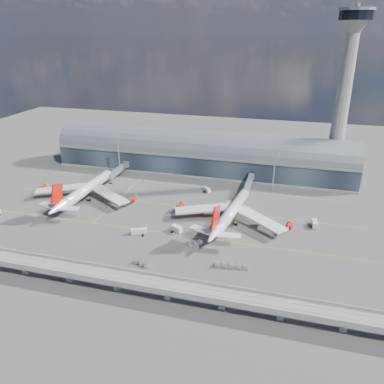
% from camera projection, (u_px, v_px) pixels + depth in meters
% --- Properties ---
extents(ground, '(500.00, 500.00, 0.00)m').
position_uv_depth(ground, '(165.00, 222.00, 189.67)').
color(ground, '#474744').
rests_on(ground, ground).
extents(taxi_lines, '(200.00, 80.12, 0.01)m').
position_uv_depth(taxi_lines, '(178.00, 204.00, 209.22)').
color(taxi_lines, gold).
rests_on(taxi_lines, ground).
extents(terminal, '(200.00, 30.00, 28.00)m').
position_uv_depth(terminal, '(201.00, 155.00, 254.11)').
color(terminal, '#202935').
rests_on(terminal, ground).
extents(control_tower, '(19.00, 19.00, 103.00)m').
position_uv_depth(control_tower, '(343.00, 99.00, 222.21)').
color(control_tower, gray).
rests_on(control_tower, ground).
extents(guideway, '(220.00, 8.50, 7.20)m').
position_uv_depth(guideway, '(116.00, 278.00, 138.88)').
color(guideway, gray).
rests_on(guideway, ground).
extents(floodlight_mast_left, '(3.00, 0.70, 25.70)m').
position_uv_depth(floodlight_mast_left, '(119.00, 156.00, 244.72)').
color(floodlight_mast_left, gray).
rests_on(floodlight_mast_left, ground).
extents(floodlight_mast_right, '(3.00, 0.70, 25.70)m').
position_uv_depth(floodlight_mast_right, '(274.00, 170.00, 220.99)').
color(floodlight_mast_right, gray).
rests_on(floodlight_mast_right, ground).
extents(airliner_left, '(61.83, 64.94, 19.81)m').
position_uv_depth(airliner_left, '(85.00, 190.00, 213.04)').
color(airliner_left, white).
rests_on(airliner_left, ground).
extents(airliner_right, '(60.64, 63.43, 20.14)m').
position_uv_depth(airliner_right, '(231.00, 213.00, 187.91)').
color(airliner_right, white).
rests_on(airliner_right, ground).
extents(jet_bridge_left, '(4.40, 28.00, 7.25)m').
position_uv_depth(jet_bridge_left, '(119.00, 169.00, 246.34)').
color(jet_bridge_left, gray).
rests_on(jet_bridge_left, ground).
extents(jet_bridge_right, '(4.40, 32.00, 7.25)m').
position_uv_depth(jet_bridge_right, '(249.00, 183.00, 224.34)').
color(jet_bridge_right, gray).
rests_on(jet_bridge_right, ground).
extents(service_truck_1, '(5.99, 4.55, 3.15)m').
position_uv_depth(service_truck_1, '(177.00, 229.00, 180.36)').
color(service_truck_1, silver).
rests_on(service_truck_1, ground).
extents(service_truck_2, '(8.02, 5.19, 2.82)m').
position_uv_depth(service_truck_2, '(139.00, 231.00, 178.40)').
color(service_truck_2, silver).
rests_on(service_truck_2, ground).
extents(service_truck_3, '(2.95, 6.40, 3.02)m').
position_uv_depth(service_truck_3, '(315.00, 224.00, 185.29)').
color(service_truck_3, silver).
rests_on(service_truck_3, ground).
extents(service_truck_4, '(3.15, 5.64, 3.14)m').
position_uv_depth(service_truck_4, '(229.00, 205.00, 204.90)').
color(service_truck_4, silver).
rests_on(service_truck_4, ground).
extents(service_truck_5, '(5.32, 5.19, 2.60)m').
position_uv_depth(service_truck_5, '(207.00, 190.00, 224.73)').
color(service_truck_5, silver).
rests_on(service_truck_5, ground).
extents(cargo_train_0, '(7.73, 3.87, 1.70)m').
position_uv_depth(cargo_train_0, '(142.00, 263.00, 155.04)').
color(cargo_train_0, gray).
rests_on(cargo_train_0, ground).
extents(cargo_train_1, '(14.44, 3.60, 1.90)m').
position_uv_depth(cargo_train_1, '(232.00, 266.00, 153.30)').
color(cargo_train_1, gray).
rests_on(cargo_train_1, ground).
extents(cargo_train_2, '(7.79, 4.97, 1.76)m').
position_uv_depth(cargo_train_2, '(194.00, 243.00, 169.91)').
color(cargo_train_2, gray).
rests_on(cargo_train_2, ground).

